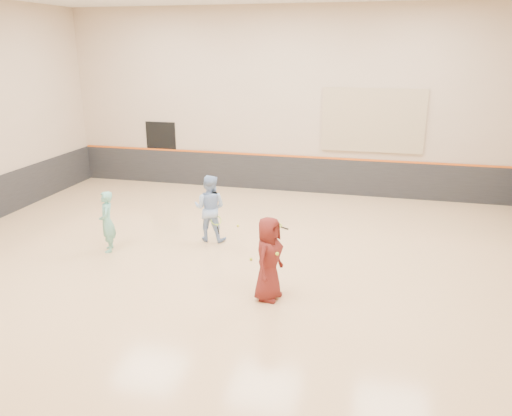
% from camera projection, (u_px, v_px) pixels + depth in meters
% --- Properties ---
extents(room, '(15.04, 12.04, 6.22)m').
position_uv_depth(room, '(237.00, 226.00, 11.40)').
color(room, tan).
rests_on(room, ground).
extents(wainscot_back, '(14.90, 0.04, 1.20)m').
position_uv_depth(wainscot_back, '(285.00, 174.00, 16.98)').
color(wainscot_back, '#232326').
rests_on(wainscot_back, floor).
extents(accent_stripe, '(14.90, 0.03, 0.06)m').
position_uv_depth(accent_stripe, '(285.00, 156.00, 16.78)').
color(accent_stripe, '#D85914').
rests_on(accent_stripe, wall_back).
extents(acoustic_panel, '(3.20, 0.08, 2.00)m').
position_uv_depth(acoustic_panel, '(373.00, 121.00, 15.74)').
color(acoustic_panel, tan).
rests_on(acoustic_panel, wall_back).
extents(doorway, '(1.10, 0.05, 2.20)m').
position_uv_depth(doorway, '(162.00, 153.00, 17.86)').
color(doorway, black).
rests_on(doorway, floor).
extents(girl, '(0.55, 0.64, 1.49)m').
position_uv_depth(girl, '(107.00, 222.00, 11.90)').
color(girl, '#6DBEAB').
rests_on(girl, floor).
extents(instructor, '(0.84, 0.66, 1.71)m').
position_uv_depth(instructor, '(210.00, 208.00, 12.55)').
color(instructor, '#93B2E3').
rests_on(instructor, floor).
extents(young_man, '(0.70, 0.92, 1.68)m').
position_uv_depth(young_man, '(269.00, 259.00, 9.59)').
color(young_man, '#5E1A16').
rests_on(young_man, floor).
extents(held_racket, '(0.44, 0.44, 0.47)m').
position_uv_depth(held_racket, '(216.00, 220.00, 12.39)').
color(held_racket, '#ADDD30').
rests_on(held_racket, instructor).
extents(spare_racket, '(0.76, 0.76, 0.05)m').
position_uv_depth(spare_racket, '(276.00, 225.00, 13.80)').
color(spare_racket, '#B6DC30').
rests_on(spare_racket, floor).
extents(ball_under_racket, '(0.07, 0.07, 0.07)m').
position_uv_depth(ball_under_racket, '(251.00, 259.00, 11.55)').
color(ball_under_racket, '#B7C82E').
rests_on(ball_under_racket, floor).
extents(ball_in_hand, '(0.07, 0.07, 0.07)m').
position_uv_depth(ball_in_hand, '(277.00, 254.00, 9.27)').
color(ball_in_hand, '#CEE034').
rests_on(ball_in_hand, young_man).
extents(ball_beside_spare, '(0.07, 0.07, 0.07)m').
position_uv_depth(ball_beside_spare, '(238.00, 226.00, 13.70)').
color(ball_beside_spare, yellow).
rests_on(ball_beside_spare, floor).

